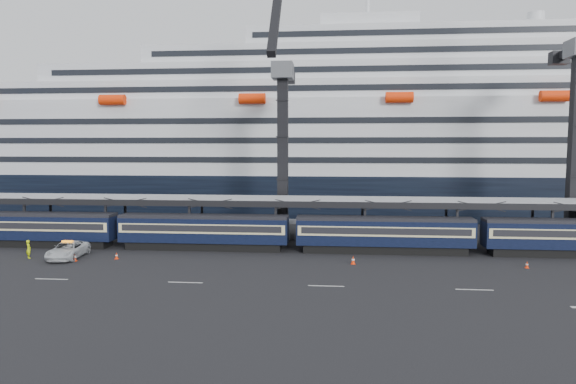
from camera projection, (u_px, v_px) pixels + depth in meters
The scene contains 11 objects.
ground at pixel (486, 278), 45.33m from camera, with size 260.00×260.00×0.00m, color black.
train at pixel (415, 233), 55.48m from camera, with size 133.05×3.00×4.05m.
canopy at pixel (452, 202), 58.74m from camera, with size 130.00×6.25×5.53m.
cruise_ship at pixel (406, 142), 89.94m from camera, with size 214.09×28.84×34.00m.
crane_dark_near at pixel (282, 144), 64.55m from camera, with size 4.50×17.75×35.08m.
pickup_truck at pixel (68, 250), 53.26m from camera, with size 2.80×6.06×1.68m, color silver.
worker at pixel (29, 249), 53.18m from camera, with size 0.70×0.46×1.91m, color #CAE80C.
traffic_cone_a at pixel (75, 257), 51.87m from camera, with size 0.41×0.41×0.82m.
traffic_cone_b at pixel (117, 256), 52.87m from camera, with size 0.35×0.35×0.70m.
traffic_cone_c at pixel (353, 260), 50.56m from camera, with size 0.43×0.43×0.85m.
traffic_cone_d at pixel (527, 265), 48.93m from camera, with size 0.34×0.34×0.68m.
Camera 1 is at (-13.30, -45.90, 11.61)m, focal length 32.00 mm.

